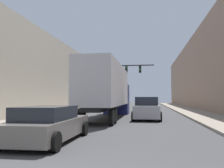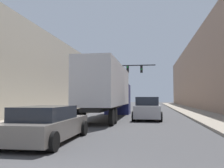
# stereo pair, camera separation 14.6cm
# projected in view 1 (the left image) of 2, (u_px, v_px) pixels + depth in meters

# --- Properties ---
(sidewalk_right) EXTENTS (3.30, 80.00, 0.15)m
(sidewalk_right) POSITION_uv_depth(u_px,v_px,m) (186.00, 110.00, 32.45)
(sidewalk_right) COLOR gray
(sidewalk_right) RESTS_ON ground
(sidewalk_left) EXTENTS (3.30, 80.00, 0.15)m
(sidewalk_left) POSITION_uv_depth(u_px,v_px,m) (89.00, 109.00, 34.33)
(sidewalk_left) COLOR gray
(sidewalk_left) RESTS_ON ground
(building_right) EXTENTS (6.00, 80.00, 10.86)m
(building_right) POSITION_uv_depth(u_px,v_px,m) (223.00, 69.00, 32.07)
(building_right) COLOR #997A66
(building_right) RESTS_ON ground
(building_left) EXTENTS (6.00, 80.00, 8.07)m
(building_left) POSITION_uv_depth(u_px,v_px,m) (57.00, 81.00, 35.23)
(building_left) COLOR #BCB29E
(building_left) RESTS_ON ground
(semi_truck) EXTENTS (2.42, 13.01, 4.15)m
(semi_truck) POSITION_uv_depth(u_px,v_px,m) (108.00, 89.00, 20.22)
(semi_truck) COLOR silver
(semi_truck) RESTS_ON ground
(sedan_car) EXTENTS (2.14, 4.77, 1.34)m
(sedan_car) POSITION_uv_depth(u_px,v_px,m) (48.00, 124.00, 9.44)
(sedan_car) COLOR slate
(sedan_car) RESTS_ON ground
(suv_car) EXTENTS (2.12, 4.84, 1.72)m
(suv_car) POSITION_uv_depth(u_px,v_px,m) (147.00, 109.00, 19.23)
(suv_car) COLOR #B7B7BC
(suv_car) RESTS_ON ground
(traffic_signal_gantry) EXTENTS (7.11, 0.35, 6.10)m
(traffic_signal_gantry) POSITION_uv_depth(u_px,v_px,m) (115.00, 77.00, 32.10)
(traffic_signal_gantry) COLOR black
(traffic_signal_gantry) RESTS_ON ground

